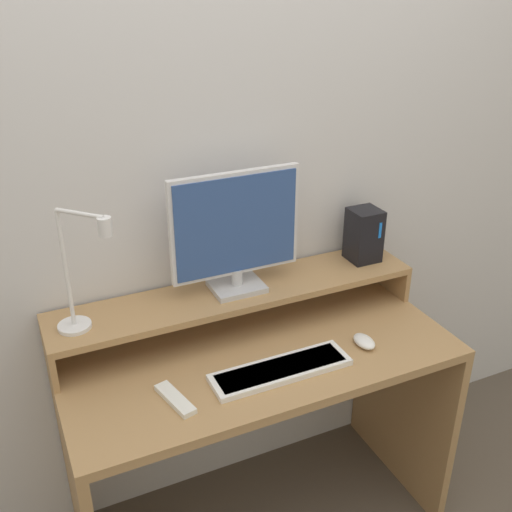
# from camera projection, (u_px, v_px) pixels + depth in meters

# --- Properties ---
(wall_back) EXTENTS (6.00, 0.05, 2.50)m
(wall_back) POSITION_uv_depth(u_px,v_px,m) (217.00, 163.00, 1.87)
(wall_back) COLOR silver
(wall_back) RESTS_ON ground_plane
(desk) EXTENTS (1.21, 0.56, 0.74)m
(desk) POSITION_uv_depth(u_px,v_px,m) (259.00, 406.00, 1.93)
(desk) COLOR #A87F51
(desk) RESTS_ON ground_plane
(monitor_shelf) EXTENTS (1.21, 0.23, 0.13)m
(monitor_shelf) POSITION_uv_depth(u_px,v_px,m) (238.00, 295.00, 1.92)
(monitor_shelf) COLOR #A87F51
(monitor_shelf) RESTS_ON desk
(monitor) EXTENTS (0.42, 0.14, 0.39)m
(monitor) POSITION_uv_depth(u_px,v_px,m) (237.00, 231.00, 1.83)
(monitor) COLOR #BCBCC1
(monitor) RESTS_ON monitor_shelf
(desk_lamp) EXTENTS (0.17, 0.17, 0.37)m
(desk_lamp) POSITION_uv_depth(u_px,v_px,m) (81.00, 280.00, 1.63)
(desk_lamp) COLOR silver
(desk_lamp) RESTS_ON monitor_shelf
(router_dock) EXTENTS (0.10, 0.11, 0.19)m
(router_dock) POSITION_uv_depth(u_px,v_px,m) (364.00, 235.00, 2.07)
(router_dock) COLOR black
(router_dock) RESTS_ON monitor_shelf
(keyboard) EXTENTS (0.42, 0.12, 0.02)m
(keyboard) POSITION_uv_depth(u_px,v_px,m) (281.00, 369.00, 1.74)
(keyboard) COLOR white
(keyboard) RESTS_ON desk
(mouse) EXTENTS (0.05, 0.09, 0.03)m
(mouse) POSITION_uv_depth(u_px,v_px,m) (364.00, 341.00, 1.86)
(mouse) COLOR white
(mouse) RESTS_ON desk
(remote_control) EXTENTS (0.08, 0.16, 0.02)m
(remote_control) POSITION_uv_depth(u_px,v_px,m) (175.00, 399.00, 1.62)
(remote_control) COLOR white
(remote_control) RESTS_ON desk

